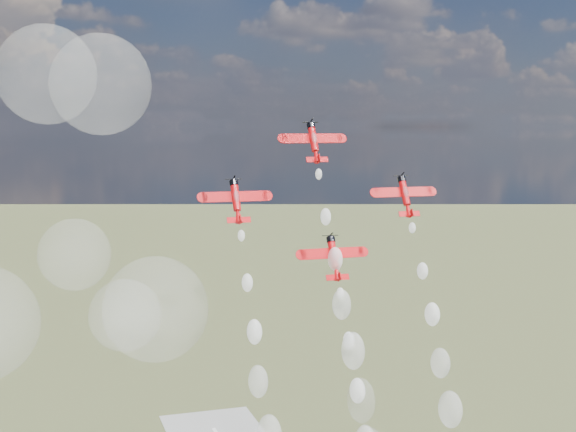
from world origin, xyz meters
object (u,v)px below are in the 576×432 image
Objects in this scene: plane_right at (405,195)px; plane_slot at (334,257)px; plane_lead at (314,141)px; plane_left at (236,200)px.

plane_right is 17.79m from plane_slot.
plane_lead is at bearing 90.00° from plane_slot.
plane_left is 17.79m from plane_slot.
plane_lead is 20.40m from plane_slot.
plane_lead is 17.79m from plane_left.
plane_left is 1.00× the size of plane_slot.
plane_right is at bearing 0.00° from plane_left.
plane_right is (29.14, 0.00, 0.00)m from plane_left.
plane_lead is 1.00× the size of plane_right.
plane_right is at bearing 18.35° from plane_slot.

